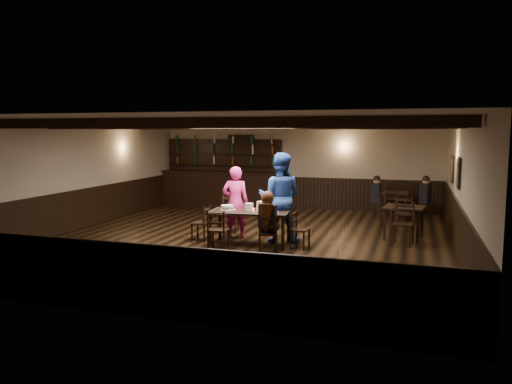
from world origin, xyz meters
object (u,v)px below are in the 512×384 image
(cake, at_px, (228,208))
(woman_pink, at_px, (235,202))
(dining_table, at_px, (250,214))
(chair_near_right, at_px, (268,231))
(chair_near_left, at_px, (217,227))
(man_blue, at_px, (280,198))
(bar_counter, at_px, (222,184))

(cake, bearing_deg, woman_pink, 93.81)
(dining_table, distance_m, woman_pink, 0.83)
(chair_near_right, height_order, cake, cake)
(chair_near_right, xyz_separation_m, woman_pink, (-1.16, 1.29, 0.35))
(chair_near_left, height_order, chair_near_right, chair_near_left)
(man_blue, bearing_deg, woman_pink, -12.51)
(chair_near_right, relative_size, man_blue, 0.41)
(chair_near_right, xyz_separation_m, man_blue, (-0.08, 1.20, 0.52))
(dining_table, relative_size, cake, 5.20)
(dining_table, xyz_separation_m, bar_counter, (-2.71, 5.22, 0.05))
(cake, bearing_deg, chair_near_right, -31.02)
(cake, xyz_separation_m, bar_counter, (-2.20, 5.25, -0.07))
(chair_near_left, bearing_deg, chair_near_right, 1.60)
(man_blue, xyz_separation_m, cake, (-1.04, -0.53, -0.20))
(chair_near_right, bearing_deg, woman_pink, 131.86)
(dining_table, bearing_deg, bar_counter, 117.44)
(dining_table, height_order, cake, cake)
(dining_table, distance_m, chair_near_left, 0.88)
(chair_near_right, distance_m, man_blue, 1.31)
(cake, distance_m, bar_counter, 5.69)
(chair_near_left, xyz_separation_m, man_blue, (1.00, 1.23, 0.50))
(chair_near_left, bearing_deg, man_blue, 51.02)
(chair_near_left, bearing_deg, dining_table, 57.13)
(dining_table, relative_size, chair_near_right, 2.15)
(chair_near_right, relative_size, woman_pink, 0.49)
(dining_table, bearing_deg, chair_near_right, -48.80)
(dining_table, xyz_separation_m, chair_near_left, (-0.47, -0.73, -0.19))
(chair_near_left, relative_size, chair_near_right, 1.03)
(woman_pink, bearing_deg, man_blue, 160.44)
(chair_near_right, height_order, woman_pink, woman_pink)
(woman_pink, height_order, man_blue, man_blue)
(chair_near_right, xyz_separation_m, cake, (-1.12, 0.67, 0.32))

